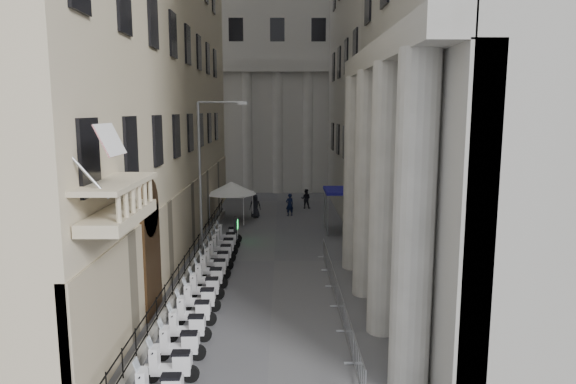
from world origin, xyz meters
name	(u,v)px	position (x,y,z in m)	size (l,w,h in m)	color
far_building	(278,47)	(0.00, 48.00, 15.00)	(22.00, 10.00, 30.00)	#B4B1AA
iron_fence	(193,268)	(-4.30, 18.00, 0.00)	(0.30, 28.00, 1.40)	black
blue_awning	(336,232)	(4.15, 26.00, 0.00)	(1.60, 3.00, 3.00)	navy
scooter_1	(172,382)	(-2.96, 6.34, 0.00)	(0.56, 1.40, 1.50)	silver
scooter_2	(181,361)	(-2.96, 7.74, 0.00)	(0.56, 1.40, 1.50)	silver
scooter_3	(188,342)	(-2.96, 9.15, 0.00)	(0.56, 1.40, 1.50)	silver
scooter_4	(195,326)	(-2.96, 10.55, 0.00)	(0.56, 1.40, 1.50)	silver
scooter_5	(201,312)	(-2.96, 11.95, 0.00)	(0.56, 1.40, 1.50)	silver
scooter_6	(206,300)	(-2.96, 13.36, 0.00)	(0.56, 1.40, 1.50)	silver
scooter_7	(210,289)	(-2.96, 14.76, 0.00)	(0.56, 1.40, 1.50)	silver
scooter_8	(214,279)	(-2.96, 16.16, 0.00)	(0.56, 1.40, 1.50)	silver
scooter_9	(217,270)	(-2.96, 17.57, 0.00)	(0.56, 1.40, 1.50)	silver
scooter_10	(221,262)	(-2.96, 18.97, 0.00)	(0.56, 1.40, 1.50)	silver
scooter_11	(223,255)	(-2.96, 20.37, 0.00)	(0.56, 1.40, 1.50)	silver
scooter_12	(226,249)	(-2.96, 21.78, 0.00)	(0.56, 1.40, 1.50)	silver
scooter_13	(228,243)	(-2.96, 23.18, 0.00)	(0.56, 1.40, 1.50)	silver
barrier_0	(359,384)	(2.80, 6.20, 0.00)	(0.60, 2.40, 1.10)	#A0A2A7
barrier_1	(348,347)	(2.80, 8.70, 0.00)	(0.60, 2.40, 1.10)	#A0A2A7
barrier_2	(340,318)	(2.80, 11.20, 0.00)	(0.60, 2.40, 1.10)	#A0A2A7
barrier_3	(334,296)	(2.80, 13.70, 0.00)	(0.60, 2.40, 1.10)	#A0A2A7
barrier_4	(329,278)	(2.80, 16.20, 0.00)	(0.60, 2.40, 1.10)	#A0A2A7
barrier_5	(325,264)	(2.80, 18.70, 0.00)	(0.60, 2.40, 1.10)	#A0A2A7
security_tent	(229,188)	(-3.60, 30.00, 2.51)	(3.70, 3.70, 3.01)	silver
street_lamp	(206,164)	(-3.84, 20.40, 5.28)	(2.87, 0.44, 8.80)	#989BA1
info_kiosk	(236,230)	(-2.49, 23.34, 0.82)	(0.27, 0.77, 1.62)	black
pedestrian_a	(290,205)	(1.04, 31.58, 0.89)	(0.65, 0.43, 1.79)	black
pedestrian_b	(306,199)	(2.47, 34.70, 0.83)	(0.81, 0.63, 1.67)	black
pedestrian_c	(255,206)	(-1.66, 30.93, 0.92)	(0.90, 0.58, 1.83)	black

